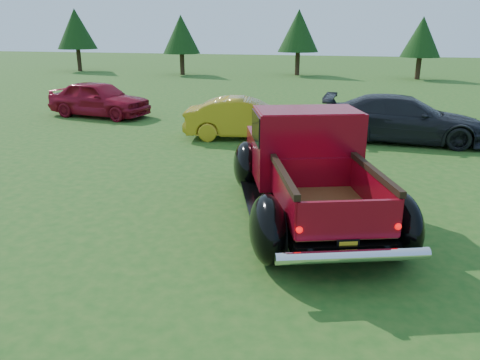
{
  "coord_description": "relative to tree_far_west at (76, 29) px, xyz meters",
  "views": [
    {
      "loc": [
        2.25,
        -7.13,
        3.57
      ],
      "look_at": [
        0.33,
        0.2,
        1.11
      ],
      "focal_mm": 35.0,
      "sensor_mm": 36.0,
      "label": 1
    }
  ],
  "objects": [
    {
      "name": "show_car_yellow",
      "position": [
        20.5,
        -21.95,
        -2.84
      ],
      "size": [
        4.34,
        2.23,
        1.36
      ],
      "primitive_type": "imported",
      "rotation": [
        0.0,
        0.0,
        1.77
      ],
      "color": "#B78D18",
      "rests_on": "ground"
    },
    {
      "name": "tree_mid_left",
      "position": [
        19.0,
        1.0,
        -0.14
      ],
      "size": [
        3.2,
        3.2,
        5.0
      ],
      "color": "#332114",
      "rests_on": "ground"
    },
    {
      "name": "show_car_grey",
      "position": [
        25.58,
        -21.08,
        -2.77
      ],
      "size": [
        5.21,
        2.22,
        1.5
      ],
      "primitive_type": "imported",
      "rotation": [
        0.0,
        0.0,
        1.55
      ],
      "color": "black",
      "rests_on": "ground"
    },
    {
      "name": "show_car_red",
      "position": [
        13.5,
        -19.5,
        -2.77
      ],
      "size": [
        4.61,
        2.37,
        1.5
      ],
      "primitive_type": "imported",
      "rotation": [
        0.0,
        0.0,
        1.43
      ],
      "color": "maroon",
      "rests_on": "ground"
    },
    {
      "name": "tree_west",
      "position": [
        10.0,
        -1.0,
        -0.41
      ],
      "size": [
        2.94,
        2.94,
        4.6
      ],
      "color": "#332114",
      "rests_on": "ground"
    },
    {
      "name": "pickup_truck",
      "position": [
        23.23,
        -28.07,
        -2.53
      ],
      "size": [
        4.07,
        5.97,
        2.08
      ],
      "rotation": [
        0.0,
        0.0,
        0.34
      ],
      "color": "black",
      "rests_on": "ground"
    },
    {
      "name": "tree_mid_right",
      "position": [
        28.0,
        -0.0,
        -0.55
      ],
      "size": [
        2.82,
        2.82,
        4.4
      ],
      "color": "#332114",
      "rests_on": "ground"
    },
    {
      "name": "tree_far_west",
      "position": [
        0.0,
        0.0,
        0.0
      ],
      "size": [
        3.33,
        3.33,
        5.2
      ],
      "color": "#332114",
      "rests_on": "ground"
    },
    {
      "name": "ground",
      "position": [
        22.0,
        -30.0,
        -3.52
      ],
      "size": [
        120.0,
        120.0,
        0.0
      ],
      "primitive_type": "plane",
      "color": "#205217",
      "rests_on": "ground"
    }
  ]
}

